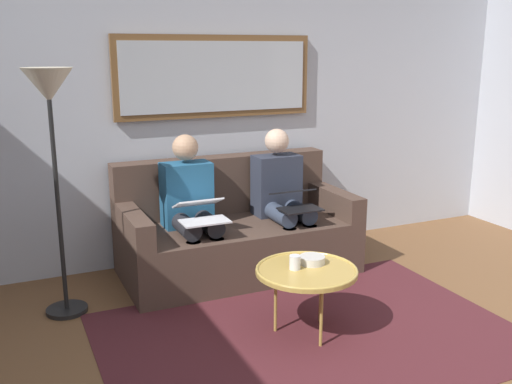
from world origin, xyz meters
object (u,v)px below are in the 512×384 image
at_px(person_right, 191,205).
at_px(standing_lamp, 50,114).
at_px(laptop_white, 201,211).
at_px(bowl, 312,260).
at_px(cup, 295,262).
at_px(person_left, 282,195).
at_px(couch, 235,233).
at_px(laptop_black, 296,199).
at_px(coffee_table, 306,271).
at_px(framed_mirror, 216,77).

bearing_deg(person_right, standing_lamp, 11.46).
bearing_deg(laptop_white, bowl, 118.70).
distance_m(cup, person_left, 1.22).
distance_m(couch, standing_lamp, 1.75).
xyz_separation_m(cup, laptop_black, (-0.47, -0.87, 0.15)).
height_order(couch, person_left, person_left).
height_order(coffee_table, laptop_white, laptop_white).
distance_m(framed_mirror, coffee_table, 1.96).
bearing_deg(standing_lamp, couch, -168.98).
height_order(cup, laptop_black, laptop_black).
distance_m(person_left, standing_lamp, 1.93).
bearing_deg(framed_mirror, laptop_white, 60.67).
xyz_separation_m(bowl, person_right, (0.46, -1.07, 0.15)).
xyz_separation_m(couch, laptop_white, (0.39, 0.31, 0.31)).
height_order(cup, person_left, person_left).
height_order(coffee_table, bowl, bowl).
xyz_separation_m(cup, person_left, (-0.47, -1.12, 0.13)).
height_order(framed_mirror, bowl, framed_mirror).
distance_m(person_right, laptop_white, 0.24).
height_order(couch, laptop_white, couch).
bearing_deg(person_right, bowl, 113.07).
distance_m(person_left, laptop_white, 0.82).
bearing_deg(framed_mirror, laptop_black, 119.14).
bearing_deg(coffee_table, laptop_white, -67.58).
bearing_deg(person_left, couch, -9.89).
relative_size(person_right, laptop_white, 3.28).
bearing_deg(coffee_table, framed_mirror, -90.54).
relative_size(framed_mirror, coffee_table, 2.66).
height_order(person_right, laptop_white, person_right).
bearing_deg(person_right, person_left, 180.00).
distance_m(couch, bowl, 1.15).
bearing_deg(laptop_white, person_right, -90.00).
height_order(bowl, standing_lamp, standing_lamp).
relative_size(coffee_table, laptop_black, 1.85).
relative_size(bowl, person_left, 0.14).
height_order(framed_mirror, standing_lamp, framed_mirror).
bearing_deg(couch, cup, 86.11).
relative_size(bowl, laptop_black, 0.47).
distance_m(couch, person_right, 0.49).
bearing_deg(framed_mirror, person_left, 130.54).
relative_size(couch, cup, 20.48).
distance_m(framed_mirror, person_left, 1.12).
xyz_separation_m(couch, laptop_black, (-0.39, 0.31, 0.31)).
bearing_deg(couch, coffee_table, 89.28).
relative_size(coffee_table, cup, 7.13).
bearing_deg(laptop_white, framed_mirror, -119.33).
relative_size(framed_mirror, laptop_white, 4.91).
xyz_separation_m(person_left, laptop_white, (0.78, 0.24, 0.01)).
bearing_deg(cup, laptop_white, -70.51).
distance_m(cup, standing_lamp, 1.82).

